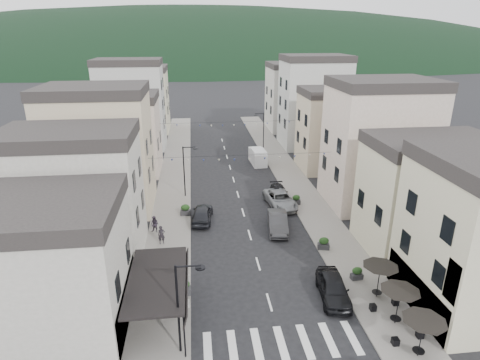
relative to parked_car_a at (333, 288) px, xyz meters
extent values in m
cube|color=slate|center=(-12.10, 26.00, -0.76)|extent=(4.00, 76.00, 0.12)
cube|color=slate|center=(2.90, 26.00, -0.76)|extent=(4.00, 76.00, 0.12)
ellipsoid|color=black|center=(-4.60, 294.00, -0.82)|extent=(640.00, 360.00, 70.00)
cube|color=#ADAA9F|center=(-20.10, -1.00, 3.18)|extent=(12.00, 8.00, 8.00)
cube|color=black|center=(-12.10, -1.00, 2.38)|extent=(3.60, 7.50, 0.15)
cube|color=black|center=(-10.30, -1.00, 1.88)|extent=(0.34, 7.50, 0.99)
cylinder|color=black|center=(-10.40, -4.50, 0.78)|extent=(0.10, 0.10, 3.20)
cylinder|color=black|center=(-10.40, 2.50, 0.78)|extent=(0.10, 0.10, 3.20)
cube|color=#ADAA9F|center=(-19.10, 8.00, 4.18)|extent=(10.00, 7.00, 10.00)
cube|color=#262323|center=(-19.10, 8.00, 9.68)|extent=(10.20, 7.14, 1.00)
cube|color=#C6B395|center=(-19.10, 18.00, 5.18)|extent=(10.00, 8.00, 12.00)
cube|color=#262323|center=(-19.10, 18.00, 11.68)|extent=(10.20, 8.16, 1.00)
cube|color=#BCA898|center=(-19.10, 30.00, 3.93)|extent=(10.00, 8.00, 9.50)
cube|color=#262323|center=(-19.10, 30.00, 9.18)|extent=(10.20, 8.16, 1.00)
cube|color=#B7B7B2|center=(-19.10, 42.00, 5.68)|extent=(10.00, 7.00, 13.00)
cube|color=#262323|center=(-19.10, 42.00, 12.68)|extent=(10.20, 7.14, 1.00)
cube|color=beige|center=(-19.10, 54.00, 4.68)|extent=(10.00, 9.00, 11.00)
cube|color=#262323|center=(-19.10, 54.00, 10.68)|extent=(10.20, 9.18, 1.00)
cube|color=beige|center=(9.90, 6.00, 3.68)|extent=(10.00, 7.00, 9.00)
cube|color=#262323|center=(9.90, 6.00, 8.68)|extent=(10.20, 7.14, 1.00)
cube|color=#BCA898|center=(9.90, 16.00, 5.43)|extent=(10.00, 8.00, 12.50)
cube|color=#262323|center=(9.90, 16.00, 12.18)|extent=(10.20, 8.16, 1.00)
cube|color=#C6B395|center=(9.90, 28.00, 4.18)|extent=(10.00, 7.00, 10.00)
cube|color=#262323|center=(9.90, 28.00, 9.68)|extent=(10.20, 7.14, 1.00)
cube|color=#B7B7B2|center=(9.90, 40.00, 5.93)|extent=(10.00, 8.00, 13.50)
cube|color=#262323|center=(9.90, 40.00, 13.18)|extent=(10.20, 8.16, 1.00)
cube|color=#ADAA9F|center=(9.90, 52.00, 4.93)|extent=(10.00, 9.00, 11.50)
cube|color=#262323|center=(9.90, 52.00, 11.18)|extent=(10.20, 9.18, 1.00)
cylinder|color=black|center=(3.10, -6.00, 0.45)|extent=(0.06, 0.06, 2.30)
cone|color=black|center=(3.10, -6.00, 1.55)|extent=(2.50, 2.50, 0.55)
cylinder|color=black|center=(3.10, -6.00, -0.33)|extent=(0.70, 0.70, 0.04)
cylinder|color=black|center=(3.10, -3.20, 0.45)|extent=(0.06, 0.06, 2.30)
cone|color=black|center=(3.10, -3.20, 1.55)|extent=(2.50, 2.50, 0.55)
cylinder|color=black|center=(3.10, -3.20, -0.33)|extent=(0.70, 0.70, 0.04)
cylinder|color=black|center=(3.10, -0.40, 0.45)|extent=(0.06, 0.06, 2.30)
cone|color=black|center=(3.10, -0.40, 1.55)|extent=(2.50, 2.50, 0.55)
cylinder|color=black|center=(3.10, -0.40, -0.33)|extent=(0.70, 0.70, 0.04)
cylinder|color=black|center=(-10.70, -4.00, 2.18)|extent=(0.14, 0.14, 6.00)
cylinder|color=black|center=(-10.00, -4.00, 5.08)|extent=(1.40, 0.10, 0.10)
cylinder|color=black|center=(-9.35, -4.00, 4.93)|extent=(0.56, 0.56, 0.08)
cylinder|color=black|center=(-10.70, 20.00, 2.18)|extent=(0.14, 0.14, 6.00)
cylinder|color=black|center=(-10.00, 20.00, 5.08)|extent=(1.40, 0.10, 0.10)
cylinder|color=black|center=(-9.35, 20.00, 4.93)|extent=(0.56, 0.56, 0.08)
cylinder|color=black|center=(1.50, 38.00, 2.18)|extent=(0.14, 0.14, 6.00)
cylinder|color=black|center=(0.80, 38.00, 5.08)|extent=(1.40, 0.10, 0.10)
cylinder|color=black|center=(0.15, 38.00, 4.93)|extent=(0.56, 0.56, 0.08)
cylinder|color=gray|center=(-10.30, 0.00, -0.40)|extent=(0.26, 0.26, 0.60)
cylinder|color=gray|center=(-10.30, 3.00, -0.40)|extent=(0.26, 0.26, 0.60)
cylinder|color=gray|center=(1.10, 2.00, -0.40)|extent=(0.26, 0.26, 0.60)
cylinder|color=black|center=(-4.60, 16.00, 5.18)|extent=(19.00, 0.02, 0.02)
cone|color=beige|center=(-13.31, 16.00, 5.00)|extent=(0.28, 0.28, 0.24)
cone|color=navy|center=(-11.72, 16.00, 4.91)|extent=(0.28, 0.28, 0.24)
cone|color=beige|center=(-10.14, 16.00, 4.83)|extent=(0.28, 0.28, 0.24)
cone|color=navy|center=(-8.56, 16.00, 4.76)|extent=(0.28, 0.28, 0.24)
cone|color=beige|center=(-6.97, 16.00, 4.72)|extent=(0.28, 0.28, 0.24)
cone|color=navy|center=(-5.39, 16.00, 4.69)|extent=(0.28, 0.28, 0.24)
cone|color=beige|center=(-3.81, 16.00, 4.69)|extent=(0.28, 0.28, 0.24)
cone|color=navy|center=(-2.22, 16.00, 4.72)|extent=(0.28, 0.28, 0.24)
cone|color=beige|center=(-0.64, 16.00, 4.76)|extent=(0.28, 0.28, 0.24)
cone|color=navy|center=(0.94, 16.00, 4.83)|extent=(0.28, 0.28, 0.24)
cone|color=beige|center=(2.53, 16.00, 4.91)|extent=(0.28, 0.28, 0.24)
cone|color=navy|center=(4.11, 16.00, 5.00)|extent=(0.28, 0.28, 0.24)
cylinder|color=black|center=(-4.60, 32.00, 5.18)|extent=(19.00, 0.02, 0.02)
cone|color=beige|center=(-13.31, 32.00, 5.00)|extent=(0.28, 0.28, 0.24)
cone|color=navy|center=(-11.72, 32.00, 4.91)|extent=(0.28, 0.28, 0.24)
cone|color=beige|center=(-10.14, 32.00, 4.83)|extent=(0.28, 0.28, 0.24)
cone|color=navy|center=(-8.56, 32.00, 4.76)|extent=(0.28, 0.28, 0.24)
cone|color=beige|center=(-6.97, 32.00, 4.72)|extent=(0.28, 0.28, 0.24)
cone|color=navy|center=(-5.39, 32.00, 4.69)|extent=(0.28, 0.28, 0.24)
cone|color=beige|center=(-3.81, 32.00, 4.69)|extent=(0.28, 0.28, 0.24)
cone|color=navy|center=(-2.22, 32.00, 4.72)|extent=(0.28, 0.28, 0.24)
cone|color=beige|center=(-0.64, 32.00, 4.76)|extent=(0.28, 0.28, 0.24)
cone|color=navy|center=(0.94, 32.00, 4.83)|extent=(0.28, 0.28, 0.24)
cone|color=beige|center=(2.53, 32.00, 4.91)|extent=(0.28, 0.28, 0.24)
cone|color=navy|center=(4.11, 32.00, 5.00)|extent=(0.28, 0.28, 0.24)
imported|color=black|center=(0.00, 0.00, 0.00)|extent=(2.46, 4.99, 1.64)
imported|color=#333235|center=(-1.80, 10.70, 0.00)|extent=(2.37, 5.15, 1.64)
imported|color=gray|center=(-0.40, 16.16, -0.03)|extent=(3.26, 5.94, 1.58)
imported|color=black|center=(0.00, 18.49, -0.18)|extent=(1.86, 4.41, 1.27)
imported|color=black|center=(-8.91, 13.48, -0.01)|extent=(2.49, 4.95, 1.62)
cube|color=silver|center=(-0.48, 31.25, 0.14)|extent=(2.09, 4.71, 1.92)
cube|color=silver|center=(-0.44, 30.68, 1.15)|extent=(1.95, 3.17, 0.48)
cylinder|color=black|center=(-1.14, 29.48, -0.48)|extent=(0.28, 0.69, 0.67)
cylinder|color=black|center=(0.39, 29.57, -0.48)|extent=(0.28, 0.69, 0.67)
cylinder|color=black|center=(-1.35, 32.93, -0.48)|extent=(0.28, 0.69, 0.67)
cylinder|color=black|center=(0.19, 33.02, -0.48)|extent=(0.28, 0.69, 0.67)
imported|color=black|center=(-12.64, 9.12, 0.15)|extent=(0.68, 0.50, 1.70)
imported|color=#29222D|center=(-13.41, 11.37, 0.12)|extent=(0.97, 0.89, 1.63)
cube|color=#313134|center=(-10.60, 1.47, -0.44)|extent=(1.07, 0.61, 0.53)
ellipsoid|color=black|center=(-10.60, 1.47, 0.15)|extent=(0.93, 0.59, 0.68)
cube|color=#2A292C|center=(-10.60, 14.87, -0.44)|extent=(1.07, 0.63, 0.52)
ellipsoid|color=black|center=(-10.60, 14.87, 0.13)|extent=(0.92, 0.58, 0.67)
cube|color=#2D2D2F|center=(2.52, 1.87, -0.47)|extent=(0.96, 0.62, 0.45)
ellipsoid|color=black|center=(2.52, 1.87, 0.02)|extent=(0.79, 0.50, 0.58)
cube|color=#28282A|center=(1.40, 6.54, -0.45)|extent=(1.08, 0.74, 0.49)
ellipsoid|color=black|center=(1.40, 6.54, 0.09)|extent=(0.87, 0.55, 0.63)
cube|color=#28282A|center=(1.40, 16.25, -0.46)|extent=(1.02, 0.66, 0.48)
ellipsoid|color=black|center=(1.40, 16.25, 0.06)|extent=(0.84, 0.53, 0.61)
camera|label=1|loc=(-9.37, -23.05, 17.13)|focal=30.00mm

